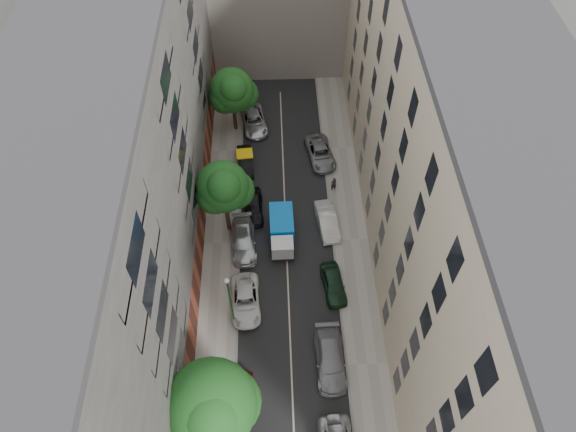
{
  "coord_description": "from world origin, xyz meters",
  "views": [
    {
      "loc": [
        -0.72,
        -24.81,
        36.18
      ],
      "look_at": [
        0.08,
        -1.77,
        6.0
      ],
      "focal_mm": 32.0,
      "sensor_mm": 36.0,
      "label": 1
    }
  ],
  "objects_px": {
    "tarp_truck": "(282,230)",
    "tree_near": "(213,407)",
    "car_right_4": "(320,153)",
    "lamp_post": "(230,298)",
    "car_right_1": "(330,359)",
    "car_right_2": "(334,284)",
    "car_left_4": "(253,207)",
    "tree_mid": "(224,189)",
    "car_right_3": "(327,221)",
    "tree_far": "(233,92)",
    "car_left_6": "(254,121)",
    "pedestrian": "(334,184)",
    "car_left_1": "(240,400)",
    "car_left_5": "(245,161)",
    "car_left_3": "(244,241)",
    "car_left_2": "(246,300)"
  },
  "relations": [
    {
      "from": "car_left_2",
      "to": "car_left_4",
      "type": "relative_size",
      "value": 1.14
    },
    {
      "from": "car_right_1",
      "to": "lamp_post",
      "type": "height_order",
      "value": "lamp_post"
    },
    {
      "from": "car_left_5",
      "to": "pedestrian",
      "type": "distance_m",
      "value": 8.77
    },
    {
      "from": "car_left_4",
      "to": "tree_mid",
      "type": "height_order",
      "value": "tree_mid"
    },
    {
      "from": "car_left_2",
      "to": "car_left_4",
      "type": "distance_m",
      "value": 9.22
    },
    {
      "from": "car_right_2",
      "to": "tree_near",
      "type": "height_order",
      "value": "tree_near"
    },
    {
      "from": "car_left_1",
      "to": "car_left_3",
      "type": "relative_size",
      "value": 0.79
    },
    {
      "from": "car_right_3",
      "to": "pedestrian",
      "type": "height_order",
      "value": "pedestrian"
    },
    {
      "from": "tarp_truck",
      "to": "car_left_5",
      "type": "distance_m",
      "value": 9.24
    },
    {
      "from": "car_right_1",
      "to": "car_right_2",
      "type": "height_order",
      "value": "car_right_1"
    },
    {
      "from": "car_right_4",
      "to": "tree_mid",
      "type": "height_order",
      "value": "tree_mid"
    },
    {
      "from": "car_left_1",
      "to": "tree_far",
      "type": "relative_size",
      "value": 0.56
    },
    {
      "from": "car_left_2",
      "to": "car_right_2",
      "type": "bearing_deg",
      "value": 6.51
    },
    {
      "from": "car_right_1",
      "to": "pedestrian",
      "type": "xyz_separation_m",
      "value": [
        1.7,
        16.44,
        0.17
      ]
    },
    {
      "from": "car_left_2",
      "to": "tree_near",
      "type": "xyz_separation_m",
      "value": [
        -1.51,
        -9.43,
        4.45
      ]
    },
    {
      "from": "car_left_5",
      "to": "tree_far",
      "type": "distance_m",
      "value": 6.61
    },
    {
      "from": "car_left_1",
      "to": "car_right_3",
      "type": "height_order",
      "value": "car_right_3"
    },
    {
      "from": "car_right_1",
      "to": "tree_mid",
      "type": "distance_m",
      "value": 15.21
    },
    {
      "from": "tree_mid",
      "to": "tree_near",
      "type": "bearing_deg",
      "value": -90.15
    },
    {
      "from": "car_right_4",
      "to": "lamp_post",
      "type": "distance_m",
      "value": 19.2
    },
    {
      "from": "tarp_truck",
      "to": "car_left_4",
      "type": "height_order",
      "value": "tarp_truck"
    },
    {
      "from": "lamp_post",
      "to": "car_left_3",
      "type": "bearing_deg",
      "value": 85.24
    },
    {
      "from": "car_left_5",
      "to": "car_left_3",
      "type": "bearing_deg",
      "value": -95.28
    },
    {
      "from": "car_left_3",
      "to": "car_right_1",
      "type": "height_order",
      "value": "car_right_1"
    },
    {
      "from": "car_right_3",
      "to": "tree_far",
      "type": "distance_m",
      "value": 15.44
    },
    {
      "from": "car_left_3",
      "to": "lamp_post",
      "type": "height_order",
      "value": "lamp_post"
    },
    {
      "from": "tree_far",
      "to": "pedestrian",
      "type": "height_order",
      "value": "tree_far"
    },
    {
      "from": "car_left_1",
      "to": "car_right_4",
      "type": "distance_m",
      "value": 24.29
    },
    {
      "from": "car_left_1",
      "to": "car_left_5",
      "type": "distance_m",
      "value": 22.4
    },
    {
      "from": "pedestrian",
      "to": "car_right_1",
      "type": "bearing_deg",
      "value": 66.02
    },
    {
      "from": "tree_near",
      "to": "tree_mid",
      "type": "height_order",
      "value": "tree_near"
    },
    {
      "from": "tree_near",
      "to": "tree_mid",
      "type": "xyz_separation_m",
      "value": [
        0.04,
        16.71,
        0.37
      ]
    },
    {
      "from": "car_left_4",
      "to": "car_right_4",
      "type": "xyz_separation_m",
      "value": [
        6.4,
        6.4,
        -0.03
      ]
    },
    {
      "from": "tree_near",
      "to": "tarp_truck",
      "type": "bearing_deg",
      "value": 73.92
    },
    {
      "from": "car_right_1",
      "to": "car_right_2",
      "type": "bearing_deg",
      "value": 81.2
    },
    {
      "from": "tree_far",
      "to": "car_left_6",
      "type": "bearing_deg",
      "value": 17.31
    },
    {
      "from": "tarp_truck",
      "to": "car_left_3",
      "type": "height_order",
      "value": "tarp_truck"
    },
    {
      "from": "tree_near",
      "to": "car_left_4",
      "type": "bearing_deg",
      "value": 83.69
    },
    {
      "from": "tarp_truck",
      "to": "car_right_2",
      "type": "xyz_separation_m",
      "value": [
        3.97,
        -4.97,
        -0.54
      ]
    },
    {
      "from": "tree_near",
      "to": "car_right_3",
      "type": "bearing_deg",
      "value": 63.31
    },
    {
      "from": "tree_mid",
      "to": "car_left_6",
      "type": "bearing_deg",
      "value": 81.26
    },
    {
      "from": "car_right_3",
      "to": "tree_far",
      "type": "bearing_deg",
      "value": 115.52
    },
    {
      "from": "tree_near",
      "to": "car_right_2",
      "type": "bearing_deg",
      "value": 51.48
    },
    {
      "from": "tarp_truck",
      "to": "tree_near",
      "type": "relative_size",
      "value": 0.61
    },
    {
      "from": "car_right_2",
      "to": "tree_far",
      "type": "relative_size",
      "value": 0.57
    },
    {
      "from": "car_left_3",
      "to": "pedestrian",
      "type": "distance_m",
      "value": 9.99
    },
    {
      "from": "tree_mid",
      "to": "car_right_4",
      "type": "bearing_deg",
      "value": 44.66
    },
    {
      "from": "car_left_3",
      "to": "car_right_4",
      "type": "xyz_separation_m",
      "value": [
        7.2,
        10.0,
        -0.03
      ]
    },
    {
      "from": "car_right_1",
      "to": "tree_mid",
      "type": "bearing_deg",
      "value": 120.35
    },
    {
      "from": "car_left_4",
      "to": "car_left_6",
      "type": "xyz_separation_m",
      "value": [
        0.0,
        11.2,
        -0.02
      ]
    }
  ]
}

